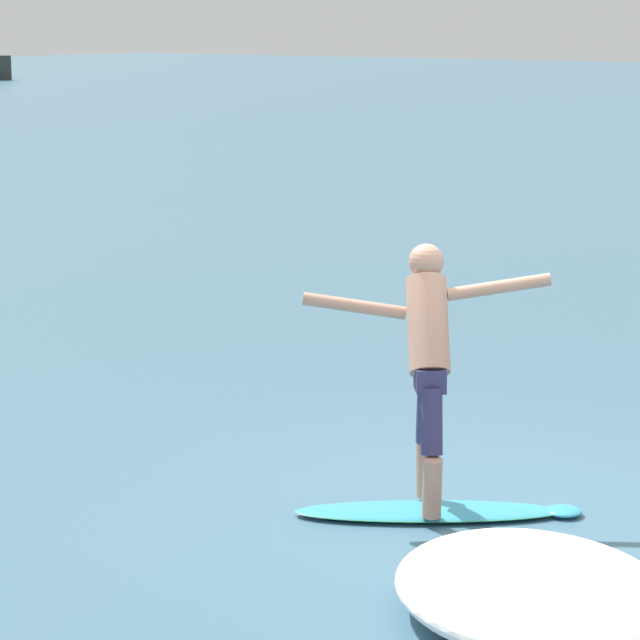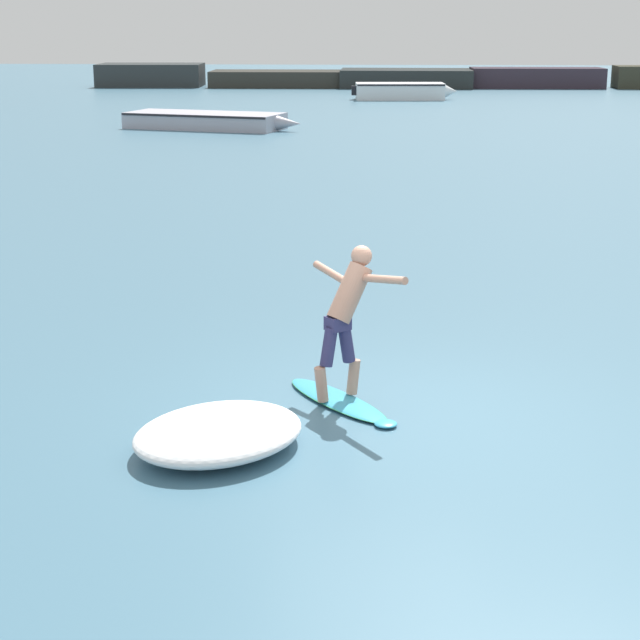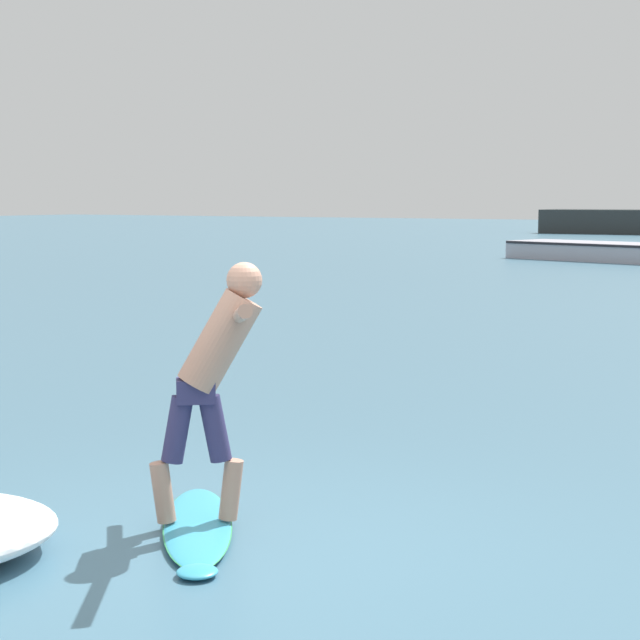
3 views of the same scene
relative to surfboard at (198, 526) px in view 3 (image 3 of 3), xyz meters
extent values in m
plane|color=#426C82|center=(0.44, -0.08, -0.03)|extent=(200.00, 200.00, 0.00)
cube|color=#2D3132|center=(-16.04, 61.92, 0.72)|extent=(7.23, 4.58, 1.50)
ellipsoid|color=#37A1C3|center=(-0.02, 0.02, 0.00)|extent=(1.48, 1.72, 0.07)
ellipsoid|color=#37A1C3|center=(0.55, -0.71, 0.00)|extent=(0.36, 0.36, 0.06)
ellipsoid|color=#339E56|center=(-0.02, 0.02, 0.00)|extent=(1.50, 1.74, 0.03)
cone|color=black|center=(-0.48, 0.61, -0.10)|extent=(0.07, 0.07, 0.14)
cone|color=black|center=(-0.50, 0.44, -0.10)|extent=(0.07, 0.07, 0.14)
cone|color=black|center=(-0.30, 0.59, -0.10)|extent=(0.07, 0.07, 0.14)
cylinder|color=tan|center=(0.16, 0.17, 0.24)|extent=(0.22, 0.21, 0.43)
cylinder|color=navy|center=(0.08, 0.11, 0.67)|extent=(0.27, 0.26, 0.47)
cylinder|color=tan|center=(-0.20, -0.12, 0.24)|extent=(0.22, 0.21, 0.43)
cylinder|color=navy|center=(-0.12, -0.06, 0.67)|extent=(0.27, 0.26, 0.47)
cube|color=navy|center=(-0.02, 0.02, 0.94)|extent=(0.33, 0.32, 0.16)
cylinder|color=tan|center=(0.11, 0.13, 1.27)|extent=(0.62, 0.58, 0.72)
sphere|color=tan|center=(0.24, 0.24, 1.68)|extent=(0.24, 0.24, 0.24)
cylinder|color=tan|center=(-0.12, 0.59, 1.38)|extent=(0.52, 0.62, 0.21)
cylinder|color=tan|center=(0.52, -0.18, 1.51)|extent=(0.53, 0.61, 0.20)
cube|color=#ACA9B7|center=(-7.25, 32.63, 0.30)|extent=(6.85, 4.00, 0.66)
cube|color=black|center=(-7.25, 32.63, 0.57)|extent=(6.80, 4.06, 0.08)
cube|color=black|center=(-10.48, 33.51, 0.33)|extent=(0.36, 0.42, 0.52)
camera|label=1|loc=(-8.32, -5.43, 3.32)|focal=85.00mm
camera|label=2|loc=(0.59, -11.75, 4.28)|focal=60.00mm
camera|label=3|loc=(4.43, -5.60, 2.24)|focal=60.00mm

